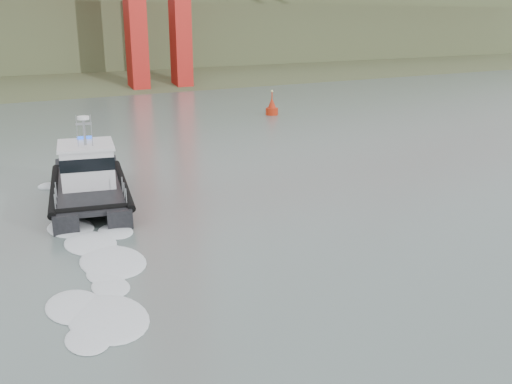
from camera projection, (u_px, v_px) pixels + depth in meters
ground at (315, 279)px, 27.08m from camera, size 400.00×400.00×0.00m
patrol_boat at (89, 180)px, 38.36m from camera, size 7.18×13.04×5.99m
nav_buoy at (272, 108)px, 73.56m from camera, size 1.62×1.62×3.37m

